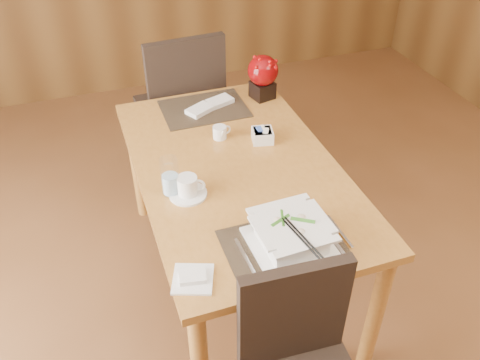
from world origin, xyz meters
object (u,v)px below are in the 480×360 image
object	(u,v)px
creamer_jug	(220,132)
far_chair	(183,102)
soup_setting	(291,235)
bread_plate	(193,279)
coffee_cup	(188,188)
dining_table	(237,182)
water_glass	(170,177)
berry_decor	(263,74)
sugar_caddy	(262,136)

from	to	relation	value
creamer_jug	far_chair	world-z (taller)	far_chair
soup_setting	bread_plate	xyz separation A→B (m)	(-0.39, -0.04, -0.06)
creamer_jug	far_chair	size ratio (longest dim) A/B	0.08
coffee_cup	bread_plate	world-z (taller)	coffee_cup
dining_table	bread_plate	distance (m)	0.71
water_glass	creamer_jug	size ratio (longest dim) A/B	2.03
far_chair	berry_decor	bearing A→B (deg)	131.89
coffee_cup	far_chair	distance (m)	1.11
water_glass	far_chair	world-z (taller)	far_chair
sugar_caddy	far_chair	distance (m)	0.84
soup_setting	creamer_jug	size ratio (longest dim) A/B	3.53
dining_table	water_glass	bearing A→B (deg)	-164.04
soup_setting	coffee_cup	distance (m)	0.52
sugar_caddy	soup_setting	bearing A→B (deg)	-102.81
creamer_jug	berry_decor	distance (m)	0.48
dining_table	soup_setting	size ratio (longest dim) A/B	4.84
water_glass	berry_decor	size ratio (longest dim) A/B	0.72
soup_setting	bread_plate	size ratio (longest dim) A/B	2.18
sugar_caddy	berry_decor	bearing A→B (deg)	68.90
dining_table	berry_decor	world-z (taller)	berry_decor
far_chair	soup_setting	bearing A→B (deg)	88.66
dining_table	far_chair	size ratio (longest dim) A/B	1.43
creamer_jug	dining_table	bearing A→B (deg)	-98.84
coffee_cup	berry_decor	xyz separation A→B (m)	(0.61, 0.70, 0.10)
far_chair	water_glass	bearing A→B (deg)	70.51
creamer_jug	soup_setting	bearing A→B (deg)	-97.98
sugar_caddy	berry_decor	distance (m)	0.45
coffee_cup	sugar_caddy	bearing A→B (deg)	32.39
dining_table	berry_decor	distance (m)	0.71
coffee_cup	soup_setting	bearing A→B (deg)	-55.96
soup_setting	berry_decor	world-z (taller)	berry_decor
dining_table	water_glass	world-z (taller)	water_glass
sugar_caddy	far_chair	bearing A→B (deg)	105.63
water_glass	sugar_caddy	world-z (taller)	water_glass
soup_setting	creamer_jug	xyz separation A→B (m)	(-0.03, 0.81, -0.03)
dining_table	bread_plate	xyz separation A→B (m)	(-0.37, -0.60, 0.10)
coffee_cup	far_chair	xyz separation A→B (m)	(0.23, 1.07, -0.20)
water_glass	bread_plate	world-z (taller)	water_glass
coffee_cup	creamer_jug	distance (m)	0.46
far_chair	bread_plate	bearing A→B (deg)	74.16
coffee_cup	sugar_caddy	xyz separation A→B (m)	(0.45, 0.29, -0.01)
creamer_jug	bread_plate	xyz separation A→B (m)	(-0.37, -0.85, -0.03)
sugar_caddy	far_chair	size ratio (longest dim) A/B	0.10
soup_setting	far_chair	world-z (taller)	far_chair
coffee_cup	berry_decor	distance (m)	0.93
water_glass	sugar_caddy	xyz separation A→B (m)	(0.52, 0.25, -0.06)
berry_decor	far_chair	xyz separation A→B (m)	(-0.38, 0.37, -0.30)
soup_setting	berry_decor	size ratio (longest dim) A/B	1.25
bread_plate	coffee_cup	bearing A→B (deg)	77.49
bread_plate	dining_table	bearing A→B (deg)	58.14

